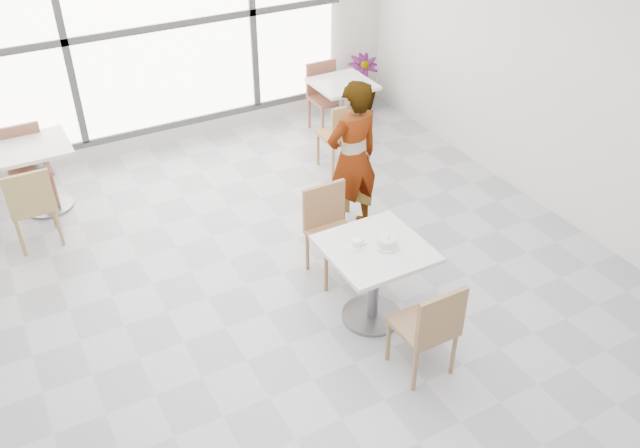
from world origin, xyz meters
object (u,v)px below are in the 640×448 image
bg_chair_right_near (343,132)px  bg_chair_right_far (325,92)px  bg_table_left (39,168)px  main_table (374,269)px  chair_far (330,225)px  bg_chair_left_far (27,161)px  bg_chair_left_near (31,202)px  chair_near (430,325)px  plant_right (361,83)px  coffee_cup (357,244)px  bg_table_right (342,102)px  person (352,159)px  oatmeal_bowl (387,242)px

bg_chair_right_near → bg_chair_right_far: 1.17m
bg_table_left → bg_chair_right_near: bg_chair_right_near is taller
bg_chair_right_near → bg_chair_right_far: (0.38, 1.10, 0.00)m
main_table → chair_far: chair_far is taller
bg_chair_left_far → chair_far: bearing=-49.3°
bg_chair_left_near → bg_chair_left_far: same height
main_table → chair_near: bearing=-88.5°
plant_right → chair_near: bearing=-115.7°
main_table → bg_chair_right_near: (1.06, 2.32, -0.02)m
chair_near → coffee_cup: size_ratio=5.47×
main_table → bg_table_right: size_ratio=1.07×
person → bg_chair_right_near: bearing=-120.5°
chair_near → oatmeal_bowl: (0.07, 0.72, 0.29)m
coffee_cup → bg_chair_left_far: (-2.08, 3.26, -0.28)m
person → bg_chair_right_far: bearing=-117.0°
oatmeal_bowl → bg_chair_right_far: bearing=68.6°
person → plant_right: person is taller
coffee_cup → person: person is taller
bg_chair_left_near → bg_chair_right_near: bearing=177.5°
bg_chair_left_near → bg_chair_left_far: size_ratio=1.00×
bg_chair_right_far → bg_table_left: bearing=-175.8°
coffee_cup → bg_chair_right_far: bg_chair_right_far is taller
chair_near → bg_table_right: bearing=-111.0°
bg_table_left → bg_chair_right_far: 3.57m
coffee_cup → plant_right: coffee_cup is taller
main_table → bg_chair_right_near: 2.55m
chair_near → bg_chair_right_far: (1.42, 4.17, 0.00)m
chair_far → bg_chair_right_near: bearing=56.0°
plant_right → bg_chair_right_near: bearing=-128.7°
bg_chair_right_far → plant_right: 0.76m
oatmeal_bowl → bg_chair_left_near: bg_chair_left_near is taller
chair_far → coffee_cup: (-0.14, -0.69, 0.28)m
bg_chair_left_far → bg_chair_right_far: 3.65m
person → plant_right: size_ratio=2.11×
oatmeal_bowl → bg_chair_left_far: size_ratio=0.24×
bg_chair_right_near → chair_near: bearing=71.3°
person → bg_table_right: 2.05m
main_table → person: 1.41m
person → chair_near: bearing=71.0°
chair_far → bg_chair_right_far: bearing=61.7°
bg_table_right → plant_right: plant_right is taller
chair_far → coffee_cup: size_ratio=5.47×
oatmeal_bowl → person: 1.38m
coffee_cup → bg_table_left: (-1.99, 3.09, -0.29)m
bg_chair_right_near → plant_right: (1.09, 1.36, -0.12)m
bg_chair_right_near → chair_far: bearing=56.0°
bg_chair_right_far → plant_right: size_ratio=1.15×
main_table → bg_chair_right_near: bg_chair_right_near is taller
chair_far → oatmeal_bowl: size_ratio=4.14×
main_table → bg_chair_left_far: (-2.21, 3.34, -0.02)m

